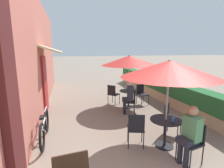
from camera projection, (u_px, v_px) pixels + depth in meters
name	position (u px, v px, depth m)	size (l,w,h in m)	color
cafe_facade_wall	(40.00, 56.00, 6.80)	(0.98, 10.90, 4.20)	#C66B5B
planter_hedge	(159.00, 87.00, 8.45)	(0.60, 9.90, 1.01)	tan
patio_table_near	(165.00, 127.00, 4.21)	(0.75, 0.75, 0.70)	black
patio_umbrella_near	(169.00, 69.00, 3.94)	(2.21, 2.21, 2.15)	#B7B7BC
cafe_chair_near_left	(136.00, 127.00, 4.18)	(0.50, 0.50, 0.87)	black
cafe_chair_near_right	(193.00, 139.00, 3.62)	(0.47, 0.47, 0.87)	black
seated_patron_near_right	(190.00, 133.00, 3.54)	(0.46, 0.40, 1.25)	#23232D
cafe_chair_near_back	(170.00, 117.00, 4.84)	(0.56, 0.56, 0.87)	black
coffee_cup_near	(173.00, 120.00, 4.05)	(0.07, 0.07, 0.09)	teal
patio_table_mid	(129.00, 95.00, 7.13)	(0.75, 0.75, 0.70)	black
patio_umbrella_mid	(129.00, 61.00, 6.85)	(2.21, 2.21, 2.15)	#B7B7BC
cafe_chair_mid_left	(113.00, 93.00, 7.44)	(0.57, 0.57, 0.87)	black
cafe_chair_mid_right	(132.00, 100.00, 6.42)	(0.50, 0.50, 0.87)	black
seated_patron_mid_right	(129.00, 95.00, 6.39)	(0.48, 0.43, 1.25)	#23232D
cafe_chair_mid_back	(142.00, 93.00, 7.51)	(0.48, 0.48, 0.87)	black
bicycle_leaning	(44.00, 127.00, 4.53)	(0.10, 1.70, 0.77)	black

